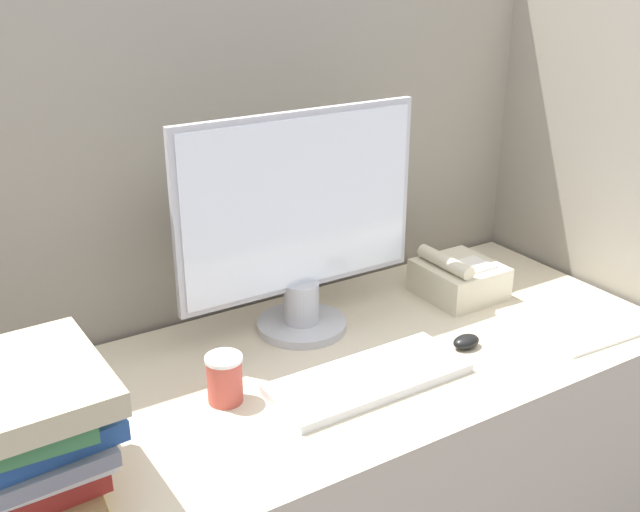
{
  "coord_description": "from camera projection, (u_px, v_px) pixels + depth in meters",
  "views": [
    {
      "loc": [
        -0.74,
        -0.86,
        1.62
      ],
      "look_at": [
        0.03,
        0.38,
        1.01
      ],
      "focal_mm": 42.0,
      "sensor_mm": 36.0,
      "label": 1
    }
  ],
  "objects": [
    {
      "name": "keyboard",
      "position": [
        369.0,
        378.0,
        1.56
      ],
      "size": [
        0.43,
        0.17,
        0.02
      ],
      "color": "silver",
      "rests_on": "desk"
    },
    {
      "name": "paper_pile",
      "position": [
        568.0,
        322.0,
        1.81
      ],
      "size": [
        0.25,
        0.27,
        0.01
      ],
      "color": "white",
      "rests_on": "desk"
    },
    {
      "name": "cubicle_panel_right",
      "position": [
        583.0,
        264.0,
        2.07
      ],
      "size": [
        0.04,
        0.75,
        1.6
      ],
      "color": "gray",
      "rests_on": "ground_plane"
    },
    {
      "name": "desk_telephone",
      "position": [
        458.0,
        278.0,
        1.94
      ],
      "size": [
        0.19,
        0.2,
        0.12
      ],
      "color": "beige",
      "rests_on": "desk"
    },
    {
      "name": "mouse",
      "position": [
        466.0,
        342.0,
        1.7
      ],
      "size": [
        0.07,
        0.04,
        0.03
      ],
      "color": "black",
      "rests_on": "desk"
    },
    {
      "name": "book_stack",
      "position": [
        28.0,
        434.0,
        1.18
      ],
      "size": [
        0.27,
        0.3,
        0.24
      ],
      "color": "gold",
      "rests_on": "desk"
    },
    {
      "name": "cubicle_panel_rear",
      "position": [
        239.0,
        290.0,
        1.91
      ],
      "size": [
        2.1,
        0.04,
        1.6
      ],
      "color": "gray",
      "rests_on": "ground_plane"
    },
    {
      "name": "monitor",
      "position": [
        300.0,
        229.0,
        1.69
      ],
      "size": [
        0.6,
        0.21,
        0.52
      ],
      "color": "#B7B7BC",
      "rests_on": "desk"
    },
    {
      "name": "coffee_cup",
      "position": [
        225.0,
        379.0,
        1.48
      ],
      "size": [
        0.08,
        0.08,
        0.1
      ],
      "color": "#BF4C3F",
      "rests_on": "desk"
    },
    {
      "name": "desk",
      "position": [
        317.0,
        506.0,
        1.78
      ],
      "size": [
        1.7,
        0.69,
        0.77
      ],
      "color": "beige",
      "rests_on": "ground_plane"
    }
  ]
}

